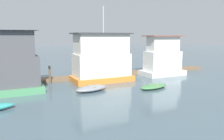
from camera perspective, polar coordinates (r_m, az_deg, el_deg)
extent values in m
plane|color=#475B66|center=(24.90, -1.00, -2.87)|extent=(200.00, 200.00, 0.00)
cube|color=brown|center=(27.51, -3.56, -1.45)|extent=(33.80, 1.90, 0.30)
cube|color=#4C9360|center=(22.07, -24.90, -4.44)|extent=(5.54, 4.08, 0.59)
cube|color=#4C4C51|center=(21.78, -25.18, -0.24)|extent=(4.90, 3.44, 2.68)
cube|color=#4C4C51|center=(21.56, -25.61, 6.29)|extent=(4.28, 2.82, 2.29)
cube|color=slate|center=(21.56, -25.83, 9.49)|extent=(5.20, 3.74, 0.12)
cube|color=orange|center=(25.01, -2.73, -2.13)|extent=(6.69, 3.77, 0.60)
cube|color=silver|center=(24.76, -2.75, 1.40)|extent=(6.06, 3.15, 2.50)
cube|color=silver|center=(24.57, -2.80, 6.83)|extent=(5.71, 2.80, 2.19)
cube|color=#38383D|center=(24.56, -2.82, 9.53)|extent=(6.36, 3.45, 0.12)
cylinder|color=#B2B2B7|center=(24.73, -2.28, 13.04)|extent=(0.12, 0.12, 2.91)
cube|color=white|center=(29.52, 12.95, -0.64)|extent=(5.53, 3.24, 0.62)
cube|color=white|center=(29.31, 13.05, 2.34)|extent=(4.59, 2.31, 2.48)
cube|color=white|center=(29.16, 13.20, 6.64)|extent=(4.04, 1.76, 1.92)
cube|color=brown|center=(29.14, 13.27, 8.65)|extent=(4.89, 2.61, 0.12)
ellipsoid|color=gray|center=(20.37, -5.34, -4.80)|extent=(3.42, 2.08, 0.52)
cube|color=#997F60|center=(20.33, -5.34, -4.30)|extent=(0.41, 1.22, 0.08)
ellipsoid|color=#47844C|center=(21.79, 10.85, -4.19)|extent=(3.56, 2.18, 0.39)
cube|color=#997F60|center=(21.76, 10.86, -3.84)|extent=(0.44, 1.24, 0.08)
cylinder|color=brown|center=(24.56, -15.92, -1.13)|extent=(0.23, 0.23, 1.89)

